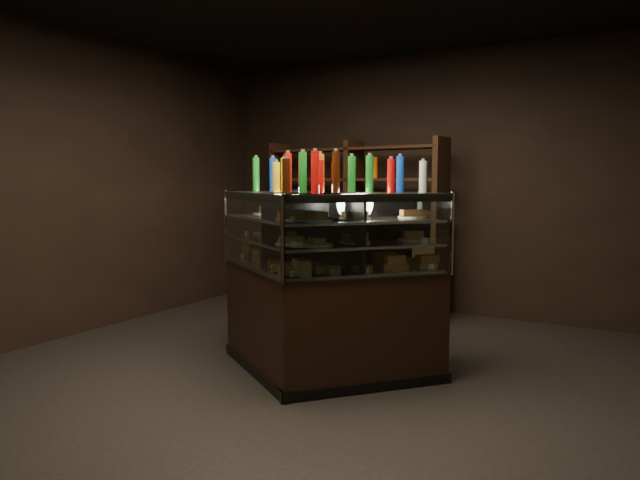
# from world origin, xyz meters

# --- Properties ---
(ground) EXTENTS (5.00, 5.00, 0.00)m
(ground) POSITION_xyz_m (0.00, 0.00, 0.00)
(ground) COLOR black
(ground) RESTS_ON ground
(room_shell) EXTENTS (5.02, 5.02, 3.01)m
(room_shell) POSITION_xyz_m (0.00, 0.00, 1.94)
(room_shell) COLOR black
(room_shell) RESTS_ON ground
(display_case) EXTENTS (1.98, 1.44, 1.45)m
(display_case) POSITION_xyz_m (0.23, -0.12, 0.49)
(display_case) COLOR black
(display_case) RESTS_ON ground
(food_display) EXTENTS (1.60, 1.01, 0.45)m
(food_display) POSITION_xyz_m (0.23, -0.13, 1.09)
(food_display) COLOR #B1773F
(food_display) RESTS_ON display_case
(bottles_top) EXTENTS (1.42, 0.87, 0.30)m
(bottles_top) POSITION_xyz_m (0.23, -0.12, 1.59)
(bottles_top) COLOR silver
(bottles_top) RESTS_ON display_case
(potted_conifer) EXTENTS (0.33, 0.33, 0.71)m
(potted_conifer) POSITION_xyz_m (0.46, 0.24, 0.41)
(potted_conifer) COLOR black
(potted_conifer) RESTS_ON ground
(back_shelving) EXTENTS (2.24, 0.56, 2.00)m
(back_shelving) POSITION_xyz_m (-0.58, 2.05, 0.61)
(back_shelving) COLOR black
(back_shelving) RESTS_ON ground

